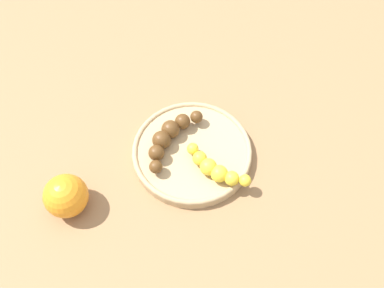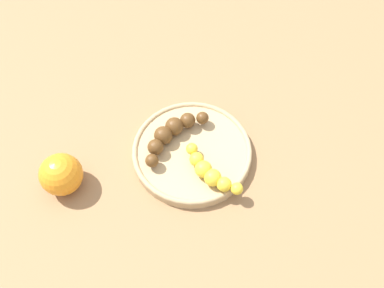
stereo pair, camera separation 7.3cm
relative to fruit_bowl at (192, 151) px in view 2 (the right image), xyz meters
The scene contains 5 objects.
ground_plane 0.01m from the fruit_bowl, ahead, with size 2.40×2.40×0.00m, color #936D47.
fruit_bowl is the anchor object (origin of this frame).
banana_yellow 0.07m from the fruit_bowl, 59.10° to the right, with size 0.10×0.10×0.03m.
banana_overripe 0.05m from the fruit_bowl, 148.67° to the left, with size 0.11×0.12×0.04m.
orange_fruit 0.24m from the fruit_bowl, 162.75° to the right, with size 0.08×0.08×0.08m, color orange.
Camera 2 is at (0.01, -0.39, 0.65)m, focal length 36.96 mm.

